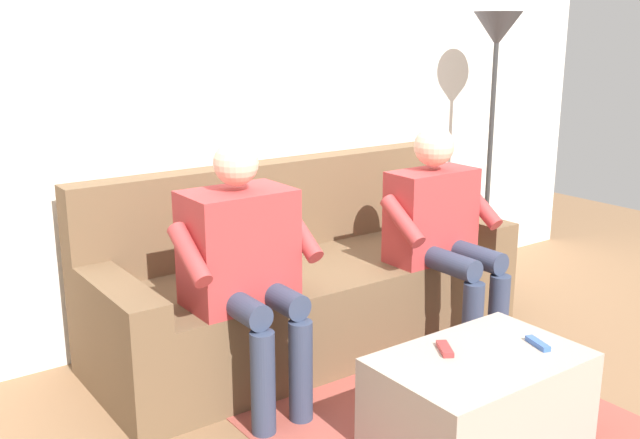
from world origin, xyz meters
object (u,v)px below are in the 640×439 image
Objects in this scene: person_left_seated at (441,225)px; floor_lamp at (496,56)px; couch at (304,287)px; remote_red at (445,349)px; coffee_table at (478,400)px; person_right_seated at (244,258)px; remote_blue at (538,343)px.

person_left_seated is 0.67× the size of floor_lamp.
remote_red is (0.08, 1.07, 0.08)m from couch.
person_right_seated is at bearing -56.77° from coffee_table.
coffee_table is at bearing 41.35° from floor_lamp.
remote_blue is at bearing 165.20° from coffee_table.
person_right_seated reaches higher than couch.
person_right_seated reaches higher than coffee_table.
remote_red is at bearing 122.81° from person_right_seated.
couch is 1.92× the size of person_right_seated.
couch reaches higher than remote_blue.
person_right_seated is 2.17m from floor_lamp.
floor_lamp is at bearing -176.64° from couch.
person_right_seated is (1.09, -0.06, 0.02)m from person_left_seated.
floor_lamp is (-1.19, -1.33, 1.03)m from remote_blue.
person_left_seated reaches higher than couch.
remote_red reaches higher than coffee_table.
remote_blue is (-0.33, 0.18, 0.00)m from remote_red.
remote_blue is at bearing 92.89° from remote_red.
remote_red is 1.00× the size of remote_blue.
person_left_seated is at bearing 142.75° from couch.
remote_blue is at bearing 131.52° from person_right_seated.
remote_red is (0.62, 0.66, -0.25)m from person_left_seated.
person_left_seated is 1.29m from floor_lamp.
coffee_table is 0.70× the size of person_right_seated.
coffee_table is 6.40× the size of remote_blue.
person_left_seated is 0.94m from remote_red.
coffee_table is at bearing 123.23° from person_right_seated.
couch reaches higher than remote_red.
person_right_seated reaches higher than person_left_seated.
couch is 1.96× the size of person_left_seated.
person_right_seated is 0.89m from remote_red.
person_right_seated reaches higher than remote_blue.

